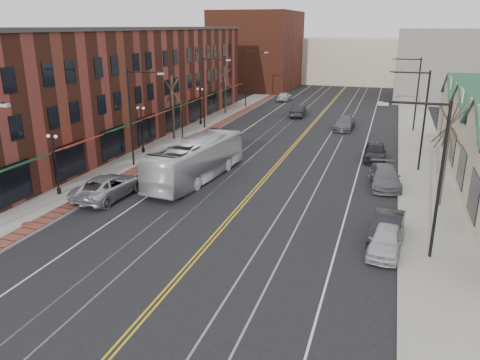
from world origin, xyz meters
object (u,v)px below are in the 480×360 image
Objects in this scene: parked_car_a at (386,240)px; parked_car_b at (387,227)px; transit_bus at (196,160)px; parked_suv at (108,186)px; parked_car_c at (385,177)px; parked_car_d at (375,152)px.

parked_car_a is 1.62m from parked_car_b.
transit_bus is at bearing 155.09° from parked_car_a.
parked_suv reaches higher than parked_car_a.
transit_bus is at bearing -125.26° from parked_suv.
parked_car_d is at bearing 91.04° from parked_car_c.
parked_car_d reaches higher than parked_car_b.
parked_suv is at bearing -139.02° from parked_car_d.
parked_car_c is (13.94, 2.84, -0.86)m from transit_bus.
transit_bus reaches higher than parked_car_b.
parked_car_b is 9.53m from parked_car_c.
parked_car_d is at bearing 99.56° from parked_car_a.
parked_suv is (-4.30, -5.54, -0.80)m from transit_bus.
parked_car_d is at bearing -135.92° from transit_bus.
parked_suv is 1.13× the size of parked_car_c.
transit_bus reaches higher than parked_suv.
transit_bus is at bearing -175.54° from parked_car_c.
parked_car_c is at bearing -152.75° from parked_suv.
parked_car_c reaches higher than parked_car_a.
parked_car_b reaches higher than parked_car_a.
parked_suv is 18.63m from parked_car_b.
parked_car_a is 18.44m from parked_car_d.
parked_car_b is (14.30, -6.68, -0.87)m from transit_bus.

